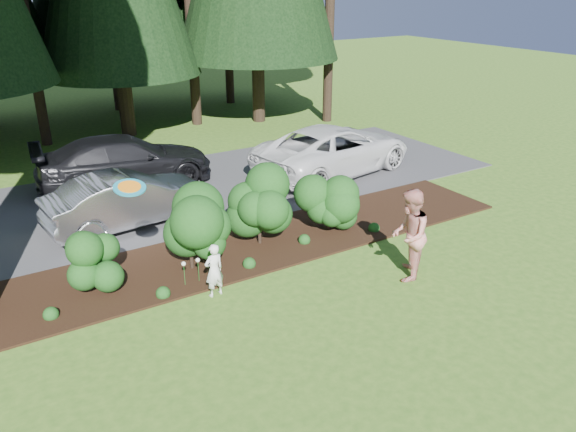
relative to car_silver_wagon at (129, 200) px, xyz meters
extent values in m
plane|color=#38621C|center=(0.59, -5.95, -0.69)|extent=(80.00, 80.00, 0.00)
cube|color=black|center=(0.59, -2.70, -0.67)|extent=(16.00, 2.50, 0.05)
cube|color=#38383A|center=(0.59, 1.55, -0.68)|extent=(22.00, 6.00, 0.03)
sphere|color=#1A4916|center=(-1.41, -2.75, -0.03)|extent=(1.08, 1.08, 1.08)
cylinder|color=black|center=(-1.41, -2.75, -0.54)|extent=(0.08, 0.08, 0.30)
sphere|color=#1A4916|center=(0.39, -2.95, 0.24)|extent=(1.35, 1.35, 1.35)
cylinder|color=black|center=(0.39, -2.95, -0.54)|extent=(0.08, 0.08, 0.30)
sphere|color=#1A4916|center=(2.19, -2.65, 0.13)|extent=(1.26, 1.26, 1.26)
cylinder|color=black|center=(2.19, -2.65, -0.54)|extent=(0.08, 0.08, 0.30)
sphere|color=#1A4916|center=(3.99, -2.85, 0.02)|extent=(1.17, 1.17, 1.17)
cylinder|color=black|center=(3.99, -2.85, -0.54)|extent=(0.08, 0.08, 0.30)
cylinder|color=#1A4916|center=(-0.01, -3.55, -0.44)|extent=(0.01, 0.01, 0.50)
sphere|color=white|center=(-0.01, -3.55, -0.17)|extent=(0.09, 0.09, 0.09)
cylinder|color=#1A4916|center=(0.29, -3.55, -0.44)|extent=(0.01, 0.01, 0.50)
sphere|color=white|center=(0.29, -3.55, -0.17)|extent=(0.09, 0.09, 0.09)
cylinder|color=#1A4916|center=(0.59, -3.55, -0.44)|extent=(0.01, 0.01, 0.50)
sphere|color=white|center=(0.59, -3.55, -0.17)|extent=(0.09, 0.09, 0.09)
cylinder|color=black|center=(-0.41, 7.55, 3.68)|extent=(0.50, 0.50, 8.75)
cylinder|color=black|center=(5.59, 9.55, 4.03)|extent=(0.50, 0.50, 9.45)
imported|color=#ACACB1|center=(0.00, 0.00, 0.00)|extent=(4.14, 1.80, 1.32)
imported|color=silver|center=(6.68, 0.68, 0.09)|extent=(5.75, 3.44, 1.50)
imported|color=black|center=(0.81, 2.97, 0.07)|extent=(5.19, 2.50, 1.46)
imported|color=white|center=(0.37, -4.15, -0.15)|extent=(0.43, 0.32, 1.09)
imported|color=red|center=(4.02, -5.55, 0.26)|extent=(1.17, 1.16, 1.90)
cylinder|color=teal|center=(-0.97, -3.88, 1.71)|extent=(0.55, 0.54, 0.16)
cylinder|color=orange|center=(-0.97, -3.88, 1.72)|extent=(0.39, 0.38, 0.11)
camera|label=1|loc=(-3.38, -12.94, 5.00)|focal=35.00mm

